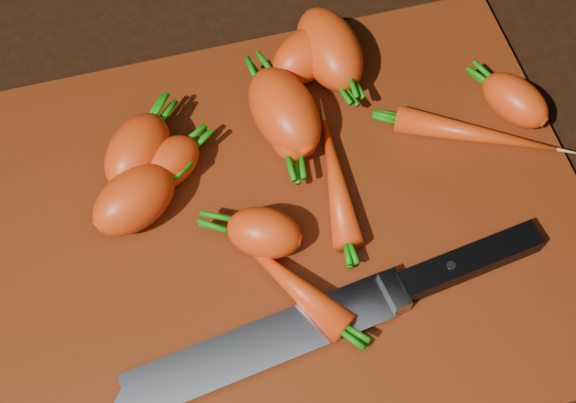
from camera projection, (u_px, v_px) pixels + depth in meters
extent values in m
cube|color=black|center=(291.00, 231.00, 0.69)|extent=(2.00, 2.00, 0.01)
cube|color=maroon|center=(291.00, 225.00, 0.68)|extent=(0.50, 0.40, 0.01)
ellipsoid|color=red|center=(134.00, 200.00, 0.65)|extent=(0.09, 0.08, 0.05)
ellipsoid|color=red|center=(264.00, 233.00, 0.64)|extent=(0.07, 0.07, 0.04)
ellipsoid|color=red|center=(330.00, 49.00, 0.73)|extent=(0.06, 0.10, 0.05)
ellipsoid|color=red|center=(284.00, 111.00, 0.69)|extent=(0.07, 0.10, 0.05)
ellipsoid|color=red|center=(306.00, 55.00, 0.73)|extent=(0.09, 0.08, 0.05)
ellipsoid|color=red|center=(169.00, 163.00, 0.68)|extent=(0.07, 0.06, 0.04)
ellipsoid|color=red|center=(515.00, 100.00, 0.71)|extent=(0.07, 0.08, 0.04)
ellipsoid|color=red|center=(336.00, 181.00, 0.68)|extent=(0.04, 0.12, 0.03)
ellipsoid|color=red|center=(475.00, 134.00, 0.70)|extent=(0.14, 0.09, 0.02)
ellipsoid|color=red|center=(294.00, 285.00, 0.63)|extent=(0.08, 0.11, 0.03)
ellipsoid|color=red|center=(291.00, 129.00, 0.69)|extent=(0.05, 0.07, 0.04)
ellipsoid|color=red|center=(138.00, 152.00, 0.68)|extent=(0.08, 0.09, 0.05)
cube|color=gray|center=(125.00, 399.00, 0.59)|extent=(0.22, 0.07, 0.00)
cube|color=gray|center=(268.00, 342.00, 0.61)|extent=(0.02, 0.03, 0.02)
cube|color=black|center=(348.00, 310.00, 0.62)|extent=(0.12, 0.04, 0.02)
cylinder|color=#B2B2B7|center=(327.00, 315.00, 0.61)|extent=(0.01, 0.01, 0.00)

